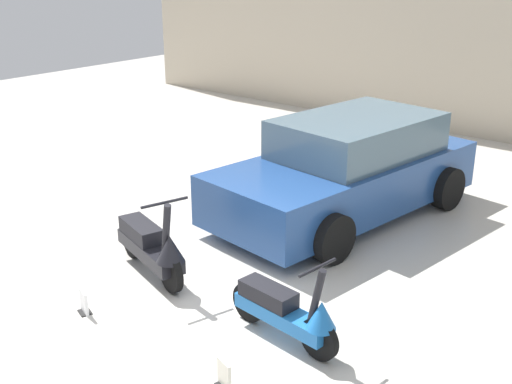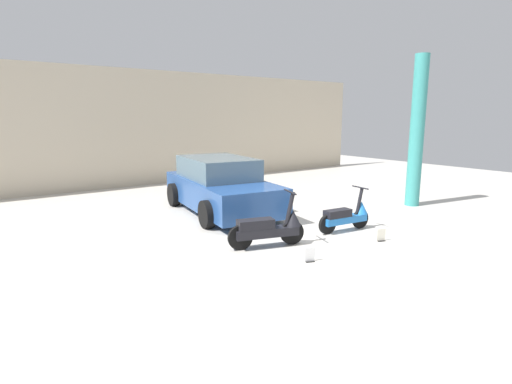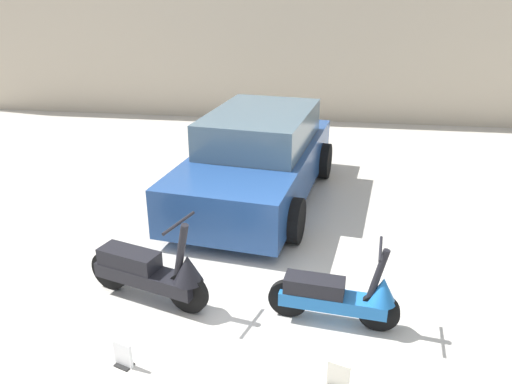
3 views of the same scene
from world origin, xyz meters
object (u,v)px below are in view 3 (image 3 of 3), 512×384
at_px(scooter_front_left, 152,271).
at_px(scooter_front_right, 339,296).
at_px(placard_near_left_scooter, 123,356).
at_px(placard_near_right_scooter, 338,377).
at_px(car_rear_left, 258,158).

relative_size(scooter_front_left, scooter_front_right, 1.10).
xyz_separation_m(placard_near_left_scooter, placard_near_right_scooter, (1.97, 0.02, 0.00)).
bearing_deg(car_rear_left, scooter_front_right, 29.93).
height_order(car_rear_left, placard_near_left_scooter, car_rear_left).
xyz_separation_m(scooter_front_right, placard_near_left_scooter, (-1.97, -0.93, -0.22)).
relative_size(scooter_front_right, car_rear_left, 0.31).
distance_m(scooter_front_left, scooter_front_right, 2.05).
relative_size(scooter_front_right, placard_near_right_scooter, 5.24).
xyz_separation_m(car_rear_left, placard_near_right_scooter, (1.31, -4.13, -0.56)).
xyz_separation_m(car_rear_left, placard_near_left_scooter, (-0.67, -4.14, -0.56)).
height_order(scooter_front_right, placard_near_right_scooter, scooter_front_right).
bearing_deg(scooter_front_right, scooter_front_left, -176.57).
bearing_deg(scooter_front_left, placard_near_right_scooter, -9.71).
xyz_separation_m(scooter_front_right, car_rear_left, (-1.31, 3.21, 0.34)).
distance_m(scooter_front_left, placard_near_right_scooter, 2.30).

